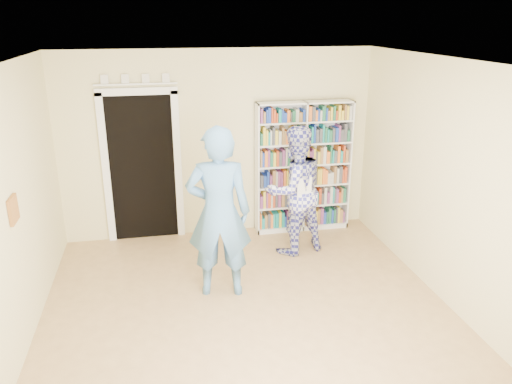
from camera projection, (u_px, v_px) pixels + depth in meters
floor at (252, 322)px, 5.35m from camera, size 5.00×5.00×0.00m
ceiling at (251, 64)px, 4.45m from camera, size 5.00×5.00×0.00m
wall_back at (219, 145)px, 7.21m from camera, size 4.50×0.00×4.50m
wall_left at (6, 223)px, 4.48m from camera, size 0.00×5.00×5.00m
wall_right at (458, 190)px, 5.33m from camera, size 0.00×5.00×5.00m
bookshelf at (303, 167)px, 7.42m from camera, size 1.42×0.27×1.96m
doorway at (142, 160)px, 7.05m from camera, size 1.10×0.08×2.43m
wall_art at (13, 210)px, 4.65m from camera, size 0.03×0.25×0.25m
man_blue at (219, 213)px, 5.63m from camera, size 0.79×0.58×2.02m
man_plaid at (294, 191)px, 6.72m from camera, size 1.02×0.89×1.77m
paper_sheet at (304, 189)px, 6.46m from camera, size 0.21×0.05×0.29m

